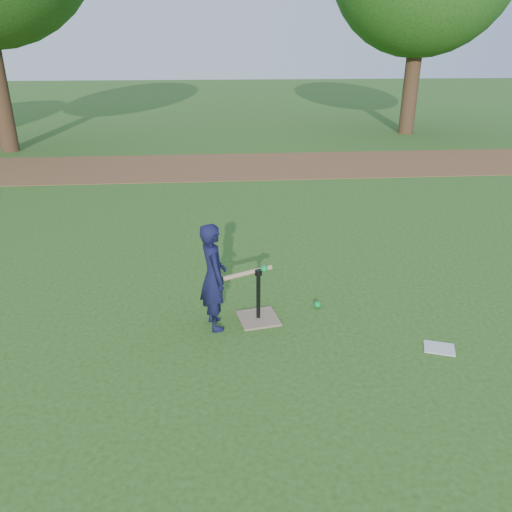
{
  "coord_description": "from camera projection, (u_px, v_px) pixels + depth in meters",
  "views": [
    {
      "loc": [
        -0.19,
        -5.02,
        2.88
      ],
      "look_at": [
        0.27,
        0.17,
        0.65
      ],
      "focal_mm": 35.0,
      "sensor_mm": 36.0,
      "label": 1
    }
  ],
  "objects": [
    {
      "name": "ground",
      "position": [
        234.0,
        314.0,
        5.75
      ],
      "size": [
        80.0,
        80.0,
        0.0
      ],
      "primitive_type": "plane",
      "color": "#285116",
      "rests_on": "ground"
    },
    {
      "name": "dirt_strip",
      "position": [
        220.0,
        166.0,
        12.61
      ],
      "size": [
        24.0,
        3.0,
        0.01
      ],
      "primitive_type": "cube",
      "color": "brown",
      "rests_on": "ground"
    },
    {
      "name": "child",
      "position": [
        213.0,
        277.0,
        5.29
      ],
      "size": [
        0.38,
        0.49,
        1.2
      ],
      "primitive_type": "imported",
      "rotation": [
        0.0,
        0.0,
        1.82
      ],
      "color": "#111233",
      "rests_on": "ground"
    },
    {
      "name": "batting_tee",
      "position": [
        258.0,
        311.0,
        5.61
      ],
      "size": [
        0.5,
        0.5,
        0.61
      ],
      "color": "#8E725A",
      "rests_on": "ground"
    },
    {
      "name": "swing_action",
      "position": [
        248.0,
        272.0,
        5.39
      ],
      "size": [
        0.62,
        0.3,
        0.11
      ],
      "color": "tan",
      "rests_on": "ground"
    },
    {
      "name": "clipboard",
      "position": [
        439.0,
        348.0,
        5.1
      ],
      "size": [
        0.36,
        0.32,
        0.01
      ],
      "primitive_type": "cube",
      "rotation": [
        0.0,
        0.0,
        -0.35
      ],
      "color": "silver",
      "rests_on": "ground"
    },
    {
      "name": "wiffle_ball_ground",
      "position": [
        317.0,
        305.0,
        5.88
      ],
      "size": [
        0.08,
        0.08,
        0.08
      ],
      "primitive_type": "sphere",
      "color": "#0C8E35",
      "rests_on": "ground"
    }
  ]
}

